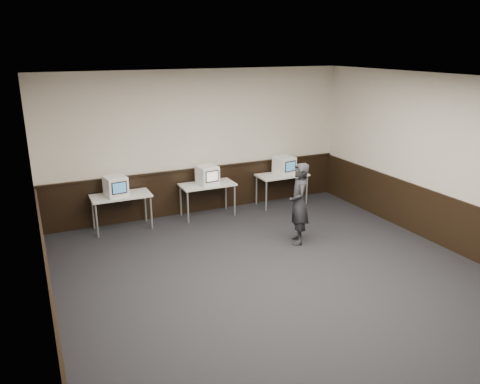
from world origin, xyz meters
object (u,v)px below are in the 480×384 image
desk_right (282,177)px  person (299,204)px  desk_left (121,198)px  emac_left (116,186)px  desk_center (207,187)px  emac_center (207,175)px  emac_right (284,165)px

desk_right → person: size_ratio=0.76×
desk_left → emac_left: size_ratio=2.44×
desk_left → desk_center: bearing=0.0°
desk_right → emac_left: 3.90m
emac_center → desk_left: bearing=172.4°
emac_left → person: (3.04, -2.09, -0.16)m
desk_left → desk_right: (3.80, 0.00, 0.00)m
desk_center → emac_right: bearing=0.2°
desk_right → emac_left: emac_left is taller
desk_center → emac_center: (-0.00, -0.02, 0.28)m
desk_left → person: (2.95, -2.12, 0.11)m
desk_left → emac_right: size_ratio=2.39×
desk_right → person: person is taller
emac_left → emac_right: 3.95m
emac_center → emac_right: size_ratio=0.96×
desk_center → desk_right: 1.90m
desk_right → desk_left: bearing=180.0°
person → desk_center: bearing=-132.0°
desk_left → emac_left: emac_left is taller
desk_center → desk_right: same height
desk_center → emac_left: emac_left is taller
desk_center → emac_center: emac_center is taller
desk_center → emac_right: size_ratio=2.39×
desk_left → emac_center: size_ratio=2.49×
emac_left → emac_right: emac_right is taller
emac_center → emac_left: bearing=173.5°
emac_center → emac_right: emac_right is taller
desk_left → emac_center: 1.92m
desk_right → emac_right: 0.29m
desk_right → emac_left: (-3.89, -0.04, 0.28)m
desk_left → emac_left: 0.29m
person → desk_right: bearing=179.9°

